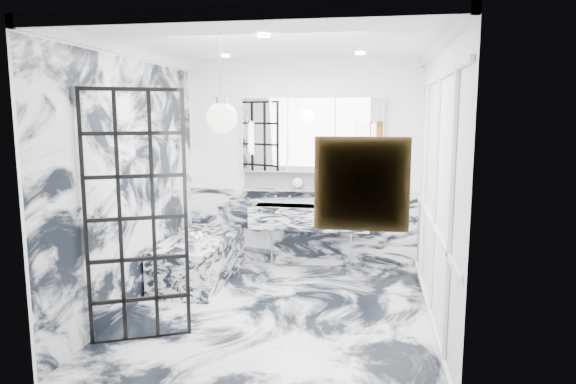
% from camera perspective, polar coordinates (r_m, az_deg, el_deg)
% --- Properties ---
extents(floor, '(3.60, 3.60, 0.00)m').
position_cam_1_polar(floor, '(5.66, -1.18, -13.12)').
color(floor, silver).
rests_on(floor, ground).
extents(ceiling, '(3.60, 3.60, 0.00)m').
position_cam_1_polar(ceiling, '(5.30, -1.28, 16.25)').
color(ceiling, white).
rests_on(ceiling, wall_back).
extents(wall_back, '(3.60, 0.00, 3.60)m').
position_cam_1_polar(wall_back, '(7.06, 1.50, 2.98)').
color(wall_back, white).
rests_on(wall_back, floor).
extents(wall_front, '(3.60, 0.00, 3.60)m').
position_cam_1_polar(wall_front, '(3.57, -6.64, -2.70)').
color(wall_front, white).
rests_on(wall_front, floor).
extents(wall_left, '(0.00, 3.60, 3.60)m').
position_cam_1_polar(wall_left, '(5.81, -16.92, 1.37)').
color(wall_left, white).
rests_on(wall_left, floor).
extents(wall_right, '(0.00, 3.60, 3.60)m').
position_cam_1_polar(wall_right, '(5.24, 16.21, 0.65)').
color(wall_right, white).
rests_on(wall_right, floor).
extents(marble_clad_back, '(3.18, 0.05, 1.05)m').
position_cam_1_polar(marble_clad_back, '(7.18, 1.45, -4.01)').
color(marble_clad_back, silver).
rests_on(marble_clad_back, floor).
extents(marble_clad_left, '(0.02, 3.56, 2.68)m').
position_cam_1_polar(marble_clad_left, '(5.81, -16.76, 0.78)').
color(marble_clad_left, silver).
rests_on(marble_clad_left, floor).
extents(panel_molding, '(0.03, 3.40, 2.30)m').
position_cam_1_polar(panel_molding, '(5.26, 15.95, -0.43)').
color(panel_molding, white).
rests_on(panel_molding, floor).
extents(soap_bottle_a, '(0.09, 0.09, 0.22)m').
position_cam_1_polar(soap_bottle_a, '(6.93, 8.01, 1.12)').
color(soap_bottle_a, '#8C5919').
rests_on(soap_bottle_a, ledge).
extents(soap_bottle_b, '(0.11, 0.12, 0.19)m').
position_cam_1_polar(soap_bottle_b, '(6.94, 6.25, 1.05)').
color(soap_bottle_b, '#4C4C51').
rests_on(soap_bottle_b, ledge).
extents(soap_bottle_c, '(0.16, 0.16, 0.16)m').
position_cam_1_polar(soap_bottle_c, '(6.93, 9.60, 0.84)').
color(soap_bottle_c, silver).
rests_on(soap_bottle_c, ledge).
extents(face_pot, '(0.15, 0.15, 0.15)m').
position_cam_1_polar(face_pot, '(7.01, 1.06, 1.00)').
color(face_pot, white).
rests_on(face_pot, ledge).
extents(amber_bottle, '(0.04, 0.04, 0.10)m').
position_cam_1_polar(amber_bottle, '(6.98, 3.26, 0.74)').
color(amber_bottle, '#8C5919').
rests_on(amber_bottle, ledge).
extents(flower_vase, '(0.08, 0.08, 0.12)m').
position_cam_1_polar(flower_vase, '(5.90, -10.10, -6.11)').
color(flower_vase, silver).
rests_on(flower_vase, bathtub).
extents(crittall_door, '(0.81, 0.41, 2.32)m').
position_cam_1_polar(crittall_door, '(4.88, -16.46, -2.81)').
color(crittall_door, black).
rests_on(crittall_door, floor).
extents(artwork, '(0.53, 0.05, 0.53)m').
position_cam_1_polar(artwork, '(3.43, 8.19, 0.88)').
color(artwork, '#CD5F15').
rests_on(artwork, wall_front).
extents(pendant_light, '(0.26, 0.26, 0.26)m').
position_cam_1_polar(pendant_light, '(4.29, -7.35, 8.15)').
color(pendant_light, white).
rests_on(pendant_light, ceiling).
extents(trough_sink, '(1.60, 0.45, 0.30)m').
position_cam_1_polar(trough_sink, '(6.90, 2.43, -2.79)').
color(trough_sink, silver).
rests_on(trough_sink, wall_back).
extents(ledge, '(1.90, 0.14, 0.04)m').
position_cam_1_polar(ledge, '(7.01, 2.62, 0.20)').
color(ledge, silver).
rests_on(ledge, wall_back).
extents(subway_tile, '(1.90, 0.03, 0.23)m').
position_cam_1_polar(subway_tile, '(7.05, 2.68, 1.36)').
color(subway_tile, white).
rests_on(subway_tile, wall_back).
extents(mirror_cabinet, '(1.90, 0.16, 1.00)m').
position_cam_1_polar(mirror_cabinet, '(6.94, 2.66, 6.34)').
color(mirror_cabinet, white).
rests_on(mirror_cabinet, wall_back).
extents(sconce_left, '(0.07, 0.07, 0.40)m').
position_cam_1_polar(sconce_left, '(7.00, -4.15, 6.02)').
color(sconce_left, white).
rests_on(sconce_left, mirror_cabinet).
extents(sconce_right, '(0.07, 0.07, 0.40)m').
position_cam_1_polar(sconce_right, '(6.80, 9.48, 5.85)').
color(sconce_right, white).
rests_on(sconce_right, mirror_cabinet).
extents(bathtub, '(0.75, 1.65, 0.55)m').
position_cam_1_polar(bathtub, '(6.68, -9.76, -7.31)').
color(bathtub, silver).
rests_on(bathtub, floor).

